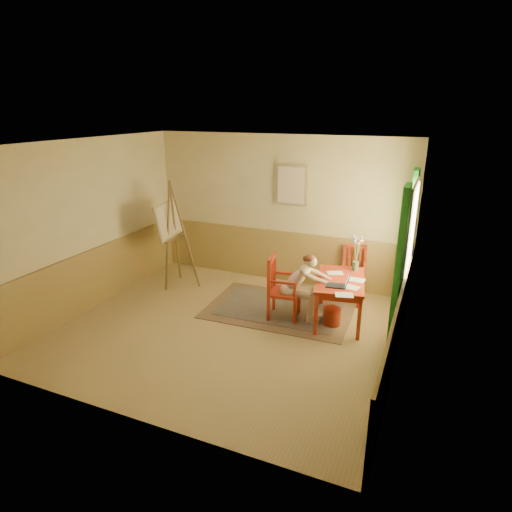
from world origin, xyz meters
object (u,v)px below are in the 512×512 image
at_px(table, 340,284).
at_px(laptop, 340,284).
at_px(chair_left, 281,288).
at_px(figure, 301,284).
at_px(chair_back, 353,272).
at_px(easel, 170,224).

xyz_separation_m(table, laptop, (0.05, -0.30, 0.13)).
xyz_separation_m(chair_left, figure, (0.31, 0.04, 0.10)).
height_order(table, figure, figure).
bearing_deg(chair_back, laptop, -88.34).
distance_m(figure, laptop, 0.66).
distance_m(chair_left, chair_back, 1.59).
xyz_separation_m(figure, laptop, (0.63, -0.10, 0.15)).
xyz_separation_m(chair_left, chair_back, (0.91, 1.30, -0.05)).
height_order(chair_left, figure, figure).
height_order(chair_left, laptop, chair_left).
xyz_separation_m(table, figure, (-0.58, -0.20, -0.01)).
bearing_deg(figure, chair_back, 64.84).
distance_m(chair_back, figure, 1.40).
bearing_deg(table, chair_left, -164.96).
distance_m(chair_left, figure, 0.33).
xyz_separation_m(chair_back, figure, (-0.59, -1.26, 0.16)).
height_order(chair_back, laptop, laptop).
height_order(table, easel, easel).
bearing_deg(chair_left, laptop, -3.58).
bearing_deg(chair_back, figure, -115.16).
xyz_separation_m(table, chair_back, (0.01, 1.06, -0.17)).
bearing_deg(figure, easel, 169.98).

